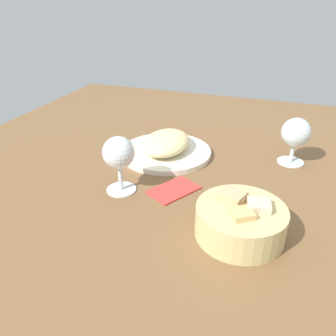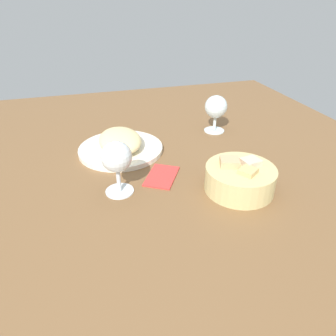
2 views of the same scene
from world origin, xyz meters
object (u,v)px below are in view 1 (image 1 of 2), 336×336
Objects in this scene: bread_basket at (241,220)px; wine_glass_far at (296,134)px; wine_glass_near at (119,156)px; plate at (166,152)px; folded_napkin at (174,189)px.

bread_basket is 1.35× the size of wine_glass_far.
wine_glass_far is at bearing 126.98° from wine_glass_near.
folded_napkin is at bearing 24.86° from plate.
folded_napkin is (23.50, -24.72, -7.56)cm from wine_glass_far.
wine_glass_near reaches higher than folded_napkin.
plate is 1.50× the size of bread_basket.
folded_napkin is at bearing -46.45° from wine_glass_far.
wine_glass_near is at bearing -53.02° from wine_glass_far.
wine_glass_near is 1.19× the size of folded_napkin.
folded_napkin is (17.17, 7.96, -0.30)cm from plate.
plate is at bearing -138.78° from bread_basket.
folded_napkin is at bearing -122.87° from bread_basket.
wine_glass_far is (-34.06, 8.38, 4.73)cm from bread_basket.
wine_glass_near reaches higher than plate.
wine_glass_far reaches higher than plate.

